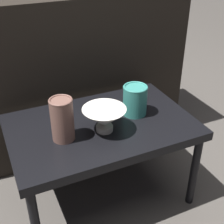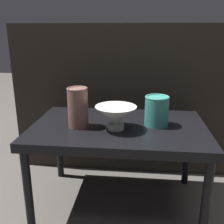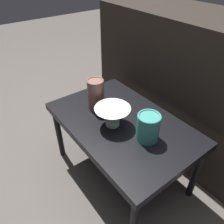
% 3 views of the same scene
% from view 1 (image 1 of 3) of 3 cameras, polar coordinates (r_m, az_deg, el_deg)
% --- Properties ---
extents(ground_plane, '(8.00, 8.00, 0.00)m').
position_cam_1_polar(ground_plane, '(1.63, -1.70, -14.62)').
color(ground_plane, '#4C4742').
extents(table, '(0.80, 0.52, 0.42)m').
position_cam_1_polar(table, '(1.38, -1.94, -3.57)').
color(table, black).
rests_on(table, ground_plane).
extents(couch_backdrop, '(1.32, 0.50, 0.88)m').
position_cam_1_polar(couch_backdrop, '(1.84, -9.07, 7.42)').
color(couch_backdrop, black).
rests_on(couch_backdrop, ground_plane).
extents(bowl, '(0.18, 0.18, 0.10)m').
position_cam_1_polar(bowl, '(1.28, -1.42, -1.09)').
color(bowl, silver).
rests_on(bowl, table).
extents(vase_textured_left, '(0.09, 0.09, 0.18)m').
position_cam_1_polar(vase_textured_left, '(1.23, -9.09, -1.28)').
color(vase_textured_left, brown).
rests_on(vase_textured_left, table).
extents(vase_colorful_right, '(0.11, 0.11, 0.14)m').
position_cam_1_polar(vase_colorful_right, '(1.40, 4.23, 2.29)').
color(vase_colorful_right, teal).
rests_on(vase_colorful_right, table).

